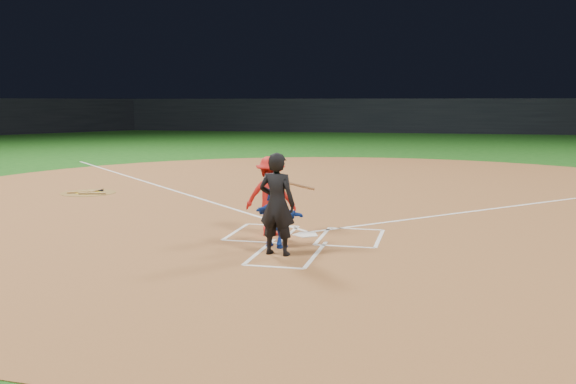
% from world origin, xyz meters
% --- Properties ---
extents(ground, '(120.00, 120.00, 0.00)m').
position_xyz_m(ground, '(0.00, 0.00, 0.00)').
color(ground, '#144711').
rests_on(ground, ground).
extents(home_plate_dirt, '(28.00, 28.00, 0.01)m').
position_xyz_m(home_plate_dirt, '(0.00, 6.00, 0.01)').
color(home_plate_dirt, brown).
rests_on(home_plate_dirt, ground).
extents(stadium_wall_far, '(80.00, 1.20, 3.20)m').
position_xyz_m(stadium_wall_far, '(0.00, 48.00, 1.60)').
color(stadium_wall_far, black).
rests_on(stadium_wall_far, ground).
extents(home_plate, '(0.60, 0.60, 0.02)m').
position_xyz_m(home_plate, '(0.00, 0.00, 0.02)').
color(home_plate, white).
rests_on(home_plate, home_plate_dirt).
extents(on_deck_circle, '(1.70, 1.70, 0.01)m').
position_xyz_m(on_deck_circle, '(-8.03, 4.77, 0.02)').
color(on_deck_circle, brown).
rests_on(on_deck_circle, home_plate_dirt).
extents(on_deck_logo, '(0.80, 0.80, 0.00)m').
position_xyz_m(on_deck_logo, '(-8.03, 4.77, 0.02)').
color(on_deck_logo, gold).
rests_on(on_deck_logo, on_deck_circle).
extents(on_deck_bat_a, '(0.07, 0.84, 0.06)m').
position_xyz_m(on_deck_bat_a, '(-7.88, 5.02, 0.05)').
color(on_deck_bat_a, brown).
rests_on(on_deck_bat_a, on_deck_circle).
extents(on_deck_bat_b, '(0.75, 0.50, 0.06)m').
position_xyz_m(on_deck_bat_b, '(-8.23, 4.67, 0.05)').
color(on_deck_bat_b, '#9E7039').
rests_on(on_deck_bat_b, on_deck_circle).
extents(on_deck_bat_c, '(0.83, 0.28, 0.06)m').
position_xyz_m(on_deck_bat_c, '(-7.73, 4.47, 0.05)').
color(on_deck_bat_c, olive).
rests_on(on_deck_bat_c, on_deck_circle).
extents(bat_weight_donut, '(0.19, 0.19, 0.05)m').
position_xyz_m(bat_weight_donut, '(-7.83, 5.17, 0.05)').
color(bat_weight_donut, black).
rests_on(bat_weight_donut, on_deck_circle).
extents(catcher, '(1.20, 0.80, 1.24)m').
position_xyz_m(catcher, '(-0.35, -1.26, 0.63)').
color(catcher, '#123297').
rests_on(catcher, home_plate_dirt).
extents(umpire, '(0.77, 0.57, 1.94)m').
position_xyz_m(umpire, '(-0.16, -1.89, 0.98)').
color(umpire, black).
rests_on(umpire, home_plate_dirt).
extents(chalk_markings, '(28.35, 17.32, 0.01)m').
position_xyz_m(chalk_markings, '(0.00, 5.29, 0.01)').
color(chalk_markings, white).
rests_on(chalk_markings, home_plate_dirt).
extents(batter_at_plate, '(1.53, 0.76, 1.71)m').
position_xyz_m(batter_at_plate, '(-0.74, -0.17, 0.87)').
color(batter_at_plate, red).
rests_on(batter_at_plate, home_plate_dirt).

